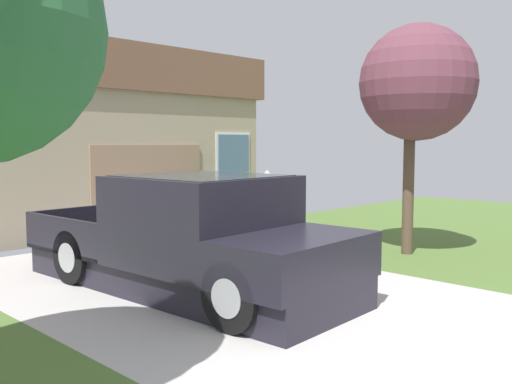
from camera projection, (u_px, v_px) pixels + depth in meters
The scene contains 6 objects.
pickup_truck at pixel (200, 240), 7.79m from camera, with size 2.37×5.33×1.64m.
person_with_hat at pixel (267, 215), 8.88m from camera, with size 0.51×0.41×1.66m.
handbag at pixel (271, 268), 8.76m from camera, with size 0.33×0.21×0.44m.
house_with_garage at pixel (25, 138), 13.84m from camera, with size 10.83×6.04×4.33m.
front_yard_tree at pixel (416, 84), 10.25m from camera, with size 2.27×2.29×4.21m.
wheeled_trash_bin at pixel (221, 208), 12.93m from camera, with size 0.60×0.72×1.07m.
Camera 1 is at (-5.27, -1.35, 2.10)m, focal length 39.39 mm.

